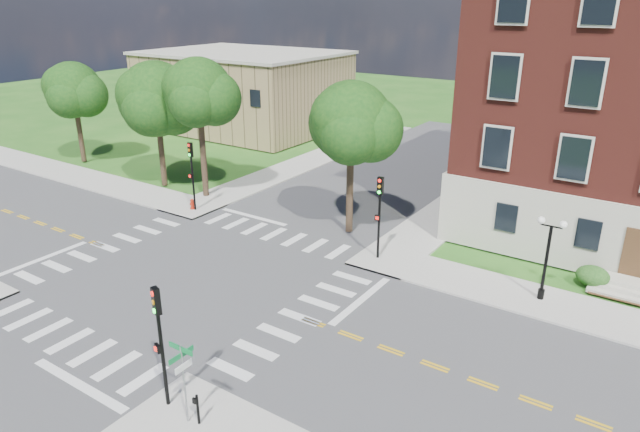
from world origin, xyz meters
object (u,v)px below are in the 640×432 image
Objects in this scene: traffic_signal_nw at (192,167)px; fire_hydrant at (192,204)px; traffic_signal_se at (160,332)px; push_button_post at (197,408)px; street_sign_pole at (183,369)px; traffic_signal_ne at (379,207)px; twin_lamp_west at (547,254)px.

traffic_signal_nw is 2.73m from fire_hydrant.
traffic_signal_se is 20.57m from traffic_signal_nw.
traffic_signal_nw reaches higher than push_button_post.
fire_hydrant is (-15.48, 15.34, -1.84)m from street_sign_pole.
traffic_signal_nw is (-13.95, 15.12, 0.00)m from traffic_signal_se.
push_button_post is 1.60× the size of fire_hydrant.
traffic_signal_nw is at bearing 135.73° from push_button_post.
traffic_signal_nw is 21.96m from push_button_post.
traffic_signal_nw reaches higher than street_sign_pole.
traffic_signal_se is 6.40× the size of fire_hydrant.
traffic_signal_ne reaches higher than street_sign_pole.
traffic_signal_ne is 1.00× the size of traffic_signal_nw.
traffic_signal_se reaches higher than fire_hydrant.
fire_hydrant is at bearing 136.19° from push_button_post.
twin_lamp_west is 3.53× the size of push_button_post.
twin_lamp_west reaches higher than fire_hydrant.
traffic_signal_ne reaches higher than fire_hydrant.
street_sign_pole is at bearing -86.73° from traffic_signal_ne.
traffic_signal_ne is 1.13× the size of twin_lamp_west.
street_sign_pole is 21.87m from fire_hydrant.
traffic_signal_nw is at bearing 1.14° from fire_hydrant.
traffic_signal_se is 2.93m from push_button_post.
traffic_signal_nw reaches higher than twin_lamp_west.
traffic_signal_ne is 15.70m from push_button_post.
push_button_post is 22.01m from fire_hydrant.
traffic_signal_se reaches higher than twin_lamp_west.
fire_hydrant is at bearing -179.11° from traffic_signal_ne.
traffic_signal_ne is at bearing 88.53° from traffic_signal_se.
traffic_signal_nw is (-14.34, -0.22, 0.00)m from traffic_signal_ne.
traffic_signal_se is 18.27m from twin_lamp_west.
traffic_signal_se is at bearing -91.47° from traffic_signal_ne.
push_button_post is (1.29, -15.46, -2.39)m from traffic_signal_ne.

